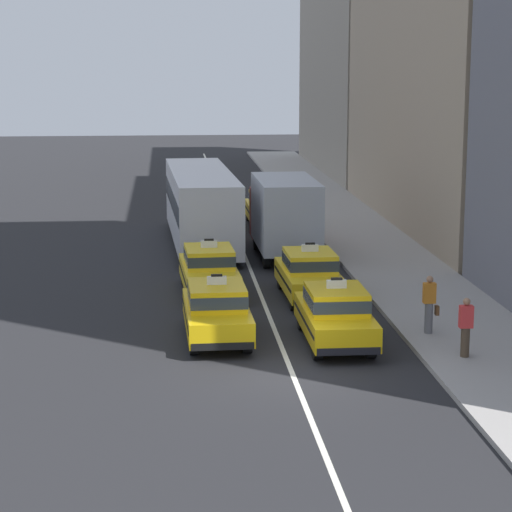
% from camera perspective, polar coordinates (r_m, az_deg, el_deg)
% --- Properties ---
extents(ground_plane, '(160.00, 160.00, 0.00)m').
position_cam_1_polar(ground_plane, '(26.66, 2.07, -6.65)').
color(ground_plane, '#232326').
extents(lane_stripe_left_right, '(0.14, 80.00, 0.01)m').
position_cam_1_polar(lane_stripe_left_right, '(46.02, -1.01, 0.97)').
color(lane_stripe_left_right, silver).
rests_on(lane_stripe_left_right, ground).
extents(sidewalk_curb, '(4.00, 90.00, 0.15)m').
position_cam_1_polar(sidewalk_curb, '(41.92, 7.14, -0.03)').
color(sidewalk_curb, '#9E9993').
rests_on(sidewalk_curb, ground).
extents(taxi_left_nearest, '(1.90, 4.59, 1.96)m').
position_cam_1_polar(taxi_left_nearest, '(29.70, -2.20, -3.02)').
color(taxi_left_nearest, black).
rests_on(taxi_left_nearest, ground).
extents(taxi_left_second, '(2.00, 4.63, 1.96)m').
position_cam_1_polar(taxi_left_second, '(35.30, -2.63, -0.74)').
color(taxi_left_second, black).
rests_on(taxi_left_second, ground).
extents(bus_left_third, '(2.96, 11.29, 3.22)m').
position_cam_1_polar(bus_left_third, '(44.31, -3.07, 2.94)').
color(bus_left_third, black).
rests_on(bus_left_third, ground).
extents(taxi_right_nearest, '(1.83, 4.56, 1.96)m').
position_cam_1_polar(taxi_right_nearest, '(29.32, 4.44, -3.24)').
color(taxi_right_nearest, black).
rests_on(taxi_right_nearest, ground).
extents(taxi_right_second, '(1.90, 4.59, 1.96)m').
position_cam_1_polar(taxi_right_second, '(34.60, 2.98, -0.98)').
color(taxi_right_second, black).
rests_on(taxi_right_second, ground).
extents(box_truck_right_third, '(2.36, 6.98, 3.27)m').
position_cam_1_polar(box_truck_right_third, '(41.82, 1.53, 2.40)').
color(box_truck_right_third, black).
rests_on(box_truck_right_third, ground).
extents(taxi_right_fourth, '(1.85, 4.57, 1.96)m').
position_cam_1_polar(taxi_right_fourth, '(49.41, 0.62, 2.71)').
color(taxi_right_fourth, black).
rests_on(taxi_right_fourth, ground).
extents(pedestrian_near_crosswalk, '(0.36, 0.24, 1.63)m').
position_cam_1_polar(pedestrian_near_crosswalk, '(28.07, 11.58, -3.89)').
color(pedestrian_near_crosswalk, '#473828').
rests_on(pedestrian_near_crosswalk, sidewalk_curb).
extents(pedestrian_mid_block, '(0.47, 0.24, 1.71)m').
position_cam_1_polar(pedestrian_mid_block, '(30.24, 9.62, -2.67)').
color(pedestrian_mid_block, slate).
rests_on(pedestrian_mid_block, sidewalk_curb).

